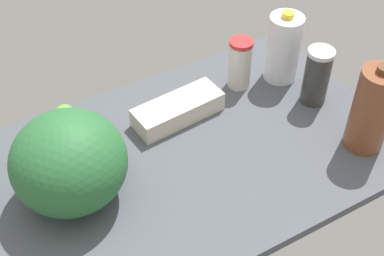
{
  "coord_description": "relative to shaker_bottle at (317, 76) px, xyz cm",
  "views": [
    {
      "loc": [
        53.47,
        93.34,
        115.6
      ],
      "look_at": [
        0.0,
        0.0,
        13.0
      ],
      "focal_mm": 50.0,
      "sensor_mm": 36.0,
      "label": 1
    }
  ],
  "objects": [
    {
      "name": "watermelon",
      "position": [
        80.3,
        -0.65,
        3.28
      ],
      "size": [
        29.9,
        29.9,
        26.02
      ],
      "primitive_type": "ellipsoid",
      "color": "#286633",
      "rests_on": "countertop"
    },
    {
      "name": "countertop",
      "position": [
        45.46,
        1.25,
        -11.23
      ],
      "size": [
        120.0,
        76.0,
        3.0
      ],
      "primitive_type": "cube",
      "color": "#494E55",
      "rests_on": "ground"
    },
    {
      "name": "milk_jug",
      "position": [
        1.78,
        -15.26,
        1.96
      ],
      "size": [
        11.05,
        11.05,
        24.95
      ],
      "color": "white",
      "rests_on": "countertop"
    },
    {
      "name": "chocolate_milk_jug",
      "position": [
        -0.27,
        22.8,
        3.59
      ],
      "size": [
        11.36,
        11.36,
        28.21
      ],
      "color": "brown",
      "rests_on": "countertop"
    },
    {
      "name": "egg_carton",
      "position": [
        41.6,
        -14.2,
        -6.53
      ],
      "size": [
        29.21,
        12.85,
        6.4
      ],
      "primitive_type": "cube",
      "rotation": [
        0.0,
        0.0,
        0.09
      ],
      "color": "beige",
      "rests_on": "countertop"
    },
    {
      "name": "lime_loose",
      "position": [
        81.16,
        -24.05,
        -7.21
      ],
      "size": [
        5.04,
        5.04,
        5.04
      ],
      "primitive_type": "sphere",
      "color": "#6CB93A",
      "rests_on": "countertop"
    },
    {
      "name": "shaker_bottle",
      "position": [
        0.0,
        0.0,
        0.0
      ],
      "size": [
        8.29,
        8.29,
        19.39
      ],
      "color": "#363634",
      "rests_on": "countertop"
    },
    {
      "name": "tumbler_cup",
      "position": [
        16.39,
        -18.38,
        -0.95
      ],
      "size": [
        7.65,
        7.65,
        17.49
      ],
      "color": "beige",
      "rests_on": "countertop"
    },
    {
      "name": "lime_by_jug",
      "position": [
        72.51,
        -29.77,
        -6.7
      ],
      "size": [
        6.07,
        6.07,
        6.07
      ],
      "primitive_type": "sphere",
      "color": "#64AF3B",
      "rests_on": "countertop"
    }
  ]
}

